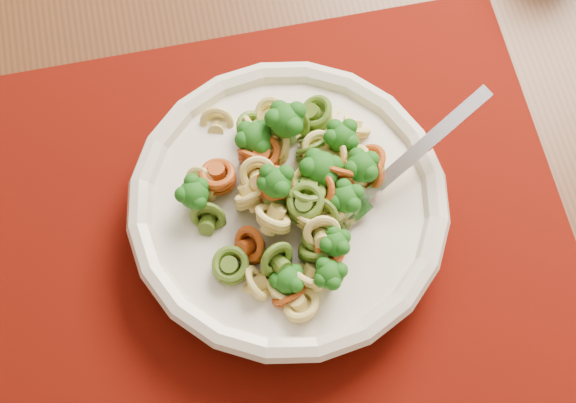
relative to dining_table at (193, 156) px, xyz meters
name	(u,v)px	position (x,y,z in m)	size (l,w,h in m)	color
dining_table	(193,156)	(0.00, 0.00, 0.00)	(1.43, 1.13, 0.76)	#4E2915
placemat	(266,233)	(0.01, -0.15, 0.12)	(0.49, 0.38, 0.00)	#530903
pasta_bowl	(288,207)	(0.03, -0.15, 0.15)	(0.25, 0.25, 0.05)	silver
pasta_broccoli_heap	(288,199)	(0.03, -0.15, 0.17)	(0.21, 0.21, 0.06)	#F1DA77
fork	(352,208)	(0.07, -0.18, 0.17)	(0.19, 0.02, 0.01)	silver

